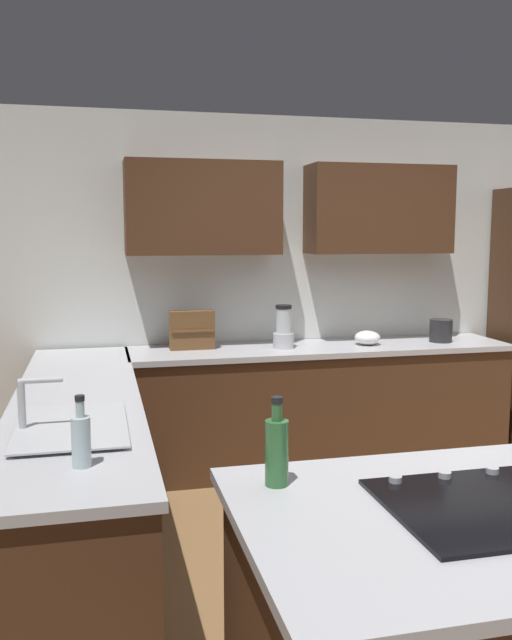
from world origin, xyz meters
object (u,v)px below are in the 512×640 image
spice_rack (192,330)px  blender (284,330)px  mixing_bowl (367,338)px  kettle (441,331)px  sink_unit (70,426)px  cooktop (507,503)px  dish_soap_bottle (81,439)px  oil_bottle (277,450)px

spice_rack → blender: bearing=170.2°
mixing_bowl → kettle: kettle is taller
sink_unit → blender: blender is taller
cooktop → mixing_bowl: mixing_bowl is taller
dish_soap_bottle → oil_bottle: size_ratio=0.87×
blender → oil_bottle: size_ratio=1.05×
blender → oil_bottle: 2.66m
mixing_bowl → kettle: size_ratio=1.10×
mixing_bowl → blender: bearing=0.0°
sink_unit → mixing_bowl: 2.71m
blender → oil_bottle: (0.73, 2.55, -0.01)m
sink_unit → dish_soap_bottle: (-0.06, 0.48, 0.08)m
mixing_bowl → spice_rack: 1.31m
sink_unit → spice_rack: size_ratio=2.20×
cooktop → oil_bottle: oil_bottle is taller
spice_rack → kettle: spice_rack is taller
sink_unit → kettle: size_ratio=4.03×
oil_bottle → mixing_bowl: bearing=-118.5°
blender → mixing_bowl: (-0.65, 0.00, -0.08)m
mixing_bowl → spice_rack: bearing=-4.9°
mixing_bowl → spice_rack: (1.30, -0.11, 0.09)m
cooktop → mixing_bowl: (-0.73, -2.88, 0.05)m
mixing_bowl → spice_rack: size_ratio=0.60×
sink_unit → mixing_bowl: sink_unit is taller
sink_unit → kettle: 3.20m
spice_rack → dish_soap_bottle: size_ratio=1.22×
kettle → oil_bottle: (1.98, 2.55, 0.03)m
sink_unit → dish_soap_bottle: bearing=97.0°
kettle → mixing_bowl: bearing=0.0°
cooktop → blender: 2.88m
blender → cooktop: bearing=88.3°
cooktop → dish_soap_bottle: (1.29, -0.66, 0.09)m
kettle → dish_soap_bottle: 3.43m
dish_soap_bottle → oil_bottle: 0.72m
kettle → cooktop: bearing=65.1°
sink_unit → mixing_bowl: size_ratio=3.65×
mixing_bowl → oil_bottle: oil_bottle is taller
cooktop → mixing_bowl: size_ratio=3.96×
cooktop → spice_rack: (0.57, -2.99, 0.13)m
sink_unit → dish_soap_bottle: size_ratio=2.67×
oil_bottle → spice_rack: bearing=-91.8°
mixing_bowl → dish_soap_bottle: dish_soap_bottle is taller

